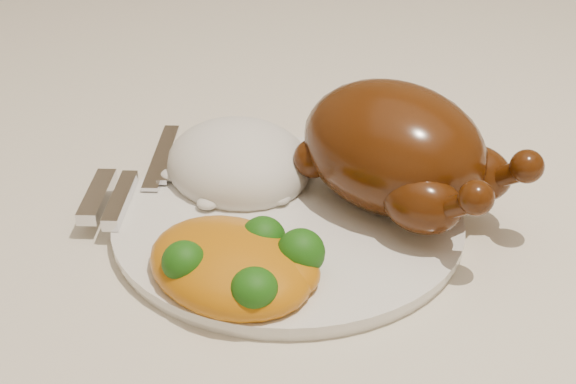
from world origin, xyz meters
The scene contains 7 objects.
dining_table centered at (0.00, 0.00, 0.67)m, with size 1.60×0.90×0.76m.
tablecloth centered at (0.00, 0.00, 0.74)m, with size 1.73×1.03×0.18m.
dinner_plate centered at (-0.14, -0.21, 0.77)m, with size 0.25×0.25×0.01m, color white.
roast_chicken centered at (-0.08, -0.15, 0.82)m, with size 0.19×0.15×0.09m.
rice_mound centered at (-0.20, -0.17, 0.79)m, with size 0.15×0.15×0.06m.
mac_and_cheese centered at (-0.13, -0.29, 0.79)m, with size 0.13×0.11×0.05m.
cutlery centered at (-0.26, -0.23, 0.78)m, with size 0.07×0.16×0.01m.
Camera 1 is at (0.10, -0.63, 1.09)m, focal length 50.00 mm.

